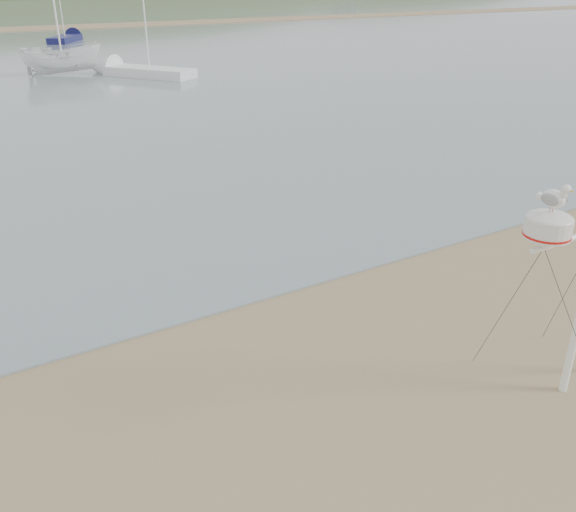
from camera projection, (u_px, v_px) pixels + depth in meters
boat_white at (58, 33)px, 34.36m from camera, size 1.96×1.92×4.51m
sailboat_blue_far at (71, 37)px, 54.21m from camera, size 4.66×6.21×6.34m
sailboat_white_near at (124, 70)px, 35.21m from camera, size 5.23×6.77×6.94m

